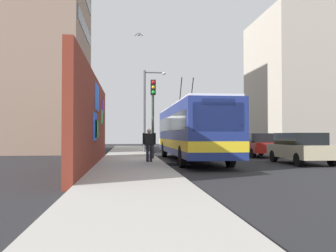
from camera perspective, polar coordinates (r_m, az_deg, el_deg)
ground_plane at (r=21.04m, az=-1.43°, el=-5.41°), size 80.00×80.00×0.00m
sidewalk_slab at (r=20.95m, az=-5.81°, el=-5.21°), size 48.00×3.20×0.15m
graffiti_wall at (r=17.10m, az=-11.55°, el=0.62°), size 14.20×0.32×4.12m
building_far_left at (r=34.66m, az=-18.95°, el=12.73°), size 11.24×7.45×19.76m
building_far_right at (r=43.07m, az=19.73°, el=6.28°), size 11.21×9.14×14.32m
city_bus at (r=20.84m, az=3.60°, el=-0.61°), size 12.61×2.50×4.92m
parked_car_champagne at (r=20.03m, az=19.74°, el=-3.14°), size 4.42×1.90×1.58m
parked_car_red at (r=25.88m, az=13.55°, el=-2.77°), size 4.49×1.86×1.58m
parked_car_black at (r=31.24m, az=10.02°, el=-2.55°), size 4.24×1.78×1.58m
pedestrian_at_curb at (r=18.32m, az=-2.92°, el=-2.56°), size 0.22×0.66×1.62m
traffic_light at (r=20.77m, az=-2.33°, el=3.15°), size 0.49×0.28×4.43m
street_lamp at (r=28.81m, az=-3.25°, el=3.26°), size 0.44×1.75×6.34m
flying_pigeons at (r=23.54m, az=-4.52°, el=13.84°), size 0.32×0.51×0.19m
curbside_puddle at (r=18.56m, az=1.10°, el=-5.94°), size 1.55×1.55×0.00m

